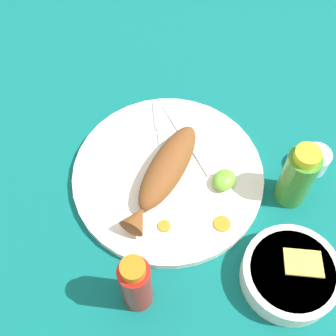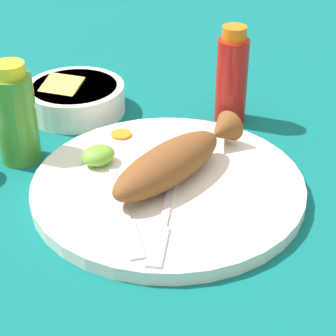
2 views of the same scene
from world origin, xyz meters
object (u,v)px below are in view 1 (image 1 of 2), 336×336
fork_far (184,134)px  hot_sauce_bottle_red (136,284)px  salt_cup (314,161)px  hot_sauce_bottle_green (297,176)px  main_plate (168,176)px  fork_near (160,133)px  guacamole_bowl (290,274)px  fried_fish (164,173)px

fork_far → hot_sauce_bottle_red: 0.33m
salt_cup → hot_sauce_bottle_green: bearing=179.4°
hot_sauce_bottle_red → salt_cup: (0.40, -0.09, -0.05)m
main_plate → hot_sauce_bottle_red: 0.24m
hot_sauce_bottle_green → salt_cup: 0.10m
hot_sauce_bottle_green → salt_cup: hot_sauce_bottle_green is taller
fork_near → fork_far: bearing=-97.5°
main_plate → salt_cup: (0.20, -0.20, 0.01)m
hot_sauce_bottle_red → main_plate: bearing=27.7°
main_plate → hot_sauce_bottle_red: bearing=-152.3°
fork_near → hot_sauce_bottle_red: size_ratio=0.92×
hot_sauce_bottle_red → hot_sauce_bottle_green: bearing=-15.3°
salt_cup → guacamole_bowl: guacamole_bowl is taller
fork_near → hot_sauce_bottle_green: bearing=-123.3°
hot_sauce_bottle_red → fried_fish: bearing=28.7°
main_plate → fork_near: size_ratio=2.53×
hot_sauce_bottle_red → hot_sauce_bottle_green: hot_sauce_bottle_red is taller
fried_fish → hot_sauce_bottle_green: 0.23m
fork_far → fork_near: bearing=62.0°
main_plate → hot_sauce_bottle_green: size_ratio=2.44×
fried_fish → fork_near: 0.11m
main_plate → fork_near: (0.06, 0.07, 0.01)m
fried_fish → hot_sauce_bottle_red: bearing=-164.1°
fried_fish → guacamole_bowl: 0.28m
fork_near → salt_cup: bearing=-108.0°
hot_sauce_bottle_red → salt_cup: hot_sauce_bottle_red is taller
hot_sauce_bottle_green → guacamole_bowl: bearing=-148.5°
fork_near → guacamole_bowl: guacamole_bowl is taller
fried_fish → fork_far: fried_fish is taller
fork_near → salt_cup: size_ratio=2.62×
hot_sauce_bottle_red → guacamole_bowl: hot_sauce_bottle_red is taller
fried_fish → hot_sauce_bottle_green: size_ratio=1.64×
salt_cup → guacamole_bowl: bearing=-159.2°
salt_cup → guacamole_bowl: (-0.22, -0.08, 0.01)m
hot_sauce_bottle_red → guacamole_bowl: size_ratio=0.96×
fork_near → hot_sauce_bottle_green: 0.28m
fried_fish → fork_near: bearing=32.0°
main_plate → guacamole_bowl: size_ratio=2.23×
fried_fish → hot_sauce_bottle_green: (0.13, -0.19, 0.03)m
main_plate → salt_cup: bearing=-44.7°
fork_far → salt_cup: 0.25m
main_plate → guacamole_bowl: 0.28m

